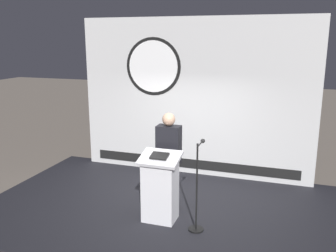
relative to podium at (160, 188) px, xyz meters
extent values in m
plane|color=#6B6056|center=(-0.05, 0.42, -0.85)|extent=(40.00, 40.00, 0.00)
cube|color=black|center=(-0.05, 0.42, -0.70)|extent=(6.40, 4.00, 0.30)
cube|color=silver|center=(-0.05, 2.27, 1.11)|extent=(5.02, 0.10, 3.33)
cylinder|color=black|center=(-0.94, 2.22, 1.76)|extent=(1.23, 0.02, 1.23)
cylinder|color=white|center=(-0.94, 2.21, 1.76)|extent=(1.10, 0.02, 1.10)
cube|color=black|center=(-0.05, 2.21, -0.33)|extent=(4.52, 0.02, 0.20)
cube|color=silver|center=(0.00, 0.00, -0.04)|extent=(0.52, 0.40, 1.03)
cube|color=silver|center=(0.00, 0.00, 0.50)|extent=(0.64, 0.50, 0.17)
cube|color=black|center=(0.00, -0.02, 0.55)|extent=(0.28, 0.20, 0.07)
cylinder|color=black|center=(-0.01, 0.48, -0.15)|extent=(0.26, 0.26, 0.81)
cube|color=black|center=(-0.01, 0.48, 0.59)|extent=(0.40, 0.24, 0.66)
sphere|color=tan|center=(-0.01, 0.48, 1.03)|extent=(0.22, 0.22, 0.22)
cylinder|color=black|center=(0.64, -0.15, -0.54)|extent=(0.24, 0.24, 0.02)
cylinder|color=black|center=(0.64, -0.15, 0.14)|extent=(0.03, 0.03, 1.40)
cylinder|color=black|center=(0.64, 0.02, 0.79)|extent=(0.02, 0.34, 0.02)
sphere|color=#262626|center=(0.64, 0.19, 0.79)|extent=(0.07, 0.07, 0.07)
camera|label=1|loc=(1.88, -5.18, 2.34)|focal=39.27mm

